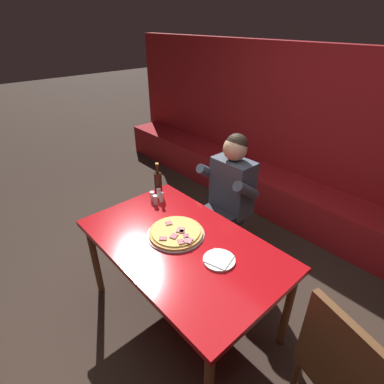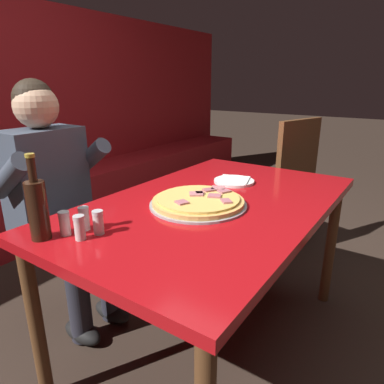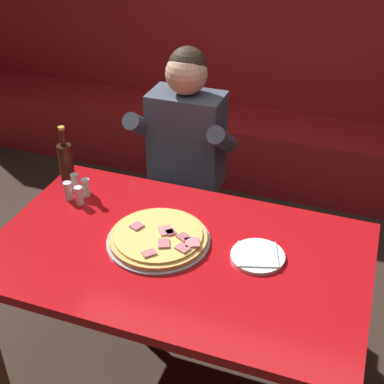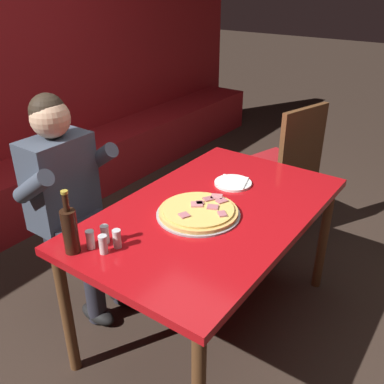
{
  "view_description": "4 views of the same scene",
  "coord_description": "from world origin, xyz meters",
  "px_view_note": "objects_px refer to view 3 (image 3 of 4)",
  "views": [
    {
      "loc": [
        1.26,
        -1.03,
        2.11
      ],
      "look_at": [
        -0.19,
        0.27,
        0.97
      ],
      "focal_mm": 28.0,
      "sensor_mm": 36.0,
      "label": 1
    },
    {
      "loc": [
        -1.24,
        -0.73,
        1.27
      ],
      "look_at": [
        0.04,
        0.15,
        0.76
      ],
      "focal_mm": 32.0,
      "sensor_mm": 36.0,
      "label": 2
    },
    {
      "loc": [
        0.6,
        -1.51,
        2.08
      ],
      "look_at": [
        0.03,
        0.08,
        0.98
      ],
      "focal_mm": 50.0,
      "sensor_mm": 36.0,
      "label": 3
    },
    {
      "loc": [
        -1.59,
        -1.01,
        1.82
      ],
      "look_at": [
        -0.11,
        0.05,
        0.88
      ],
      "focal_mm": 40.0,
      "sensor_mm": 36.0,
      "label": 4
    }
  ],
  "objects_px": {
    "beer_bottle": "(66,163)",
    "shaker_parmesan": "(75,183)",
    "shaker_red_pepper_flakes": "(68,192)",
    "shaker_oregano": "(86,188)",
    "diner_seated_blue_shirt": "(181,160)",
    "pizza": "(159,238)",
    "plate_white_paper": "(258,256)",
    "main_dining_table": "(178,265)",
    "shaker_black_pepper": "(79,196)"
  },
  "relations": [
    {
      "from": "plate_white_paper",
      "to": "shaker_oregano",
      "type": "relative_size",
      "value": 2.44
    },
    {
      "from": "plate_white_paper",
      "to": "shaker_red_pepper_flakes",
      "type": "bearing_deg",
      "value": 172.96
    },
    {
      "from": "shaker_red_pepper_flakes",
      "to": "plate_white_paper",
      "type": "bearing_deg",
      "value": -7.04
    },
    {
      "from": "shaker_parmesan",
      "to": "shaker_black_pepper",
      "type": "height_order",
      "value": "same"
    },
    {
      "from": "plate_white_paper",
      "to": "beer_bottle",
      "type": "xyz_separation_m",
      "value": [
        -0.96,
        0.23,
        0.1
      ]
    },
    {
      "from": "main_dining_table",
      "to": "pizza",
      "type": "distance_m",
      "value": 0.13
    },
    {
      "from": "main_dining_table",
      "to": "shaker_parmesan",
      "type": "height_order",
      "value": "shaker_parmesan"
    },
    {
      "from": "shaker_parmesan",
      "to": "shaker_red_pepper_flakes",
      "type": "xyz_separation_m",
      "value": [
        0.01,
        -0.07,
        0.0
      ]
    },
    {
      "from": "main_dining_table",
      "to": "shaker_parmesan",
      "type": "relative_size",
      "value": 17.11
    },
    {
      "from": "main_dining_table",
      "to": "shaker_black_pepper",
      "type": "height_order",
      "value": "shaker_black_pepper"
    },
    {
      "from": "beer_bottle",
      "to": "shaker_black_pepper",
      "type": "bearing_deg",
      "value": -44.56
    },
    {
      "from": "main_dining_table",
      "to": "shaker_oregano",
      "type": "xyz_separation_m",
      "value": [
        -0.53,
        0.22,
        0.11
      ]
    },
    {
      "from": "main_dining_table",
      "to": "shaker_red_pepper_flakes",
      "type": "relative_size",
      "value": 17.11
    },
    {
      "from": "shaker_parmesan",
      "to": "diner_seated_blue_shirt",
      "type": "relative_size",
      "value": 0.07
    },
    {
      "from": "shaker_red_pepper_flakes",
      "to": "shaker_black_pepper",
      "type": "bearing_deg",
      "value": -14.24
    },
    {
      "from": "shaker_oregano",
      "to": "diner_seated_blue_shirt",
      "type": "relative_size",
      "value": 0.07
    },
    {
      "from": "beer_bottle",
      "to": "shaker_red_pepper_flakes",
      "type": "bearing_deg",
      "value": -59.22
    },
    {
      "from": "shaker_oregano",
      "to": "pizza",
      "type": "bearing_deg",
      "value": -24.46
    },
    {
      "from": "shaker_parmesan",
      "to": "diner_seated_blue_shirt",
      "type": "distance_m",
      "value": 0.61
    },
    {
      "from": "main_dining_table",
      "to": "shaker_red_pepper_flakes",
      "type": "xyz_separation_m",
      "value": [
        -0.59,
        0.17,
        0.11
      ]
    },
    {
      "from": "main_dining_table",
      "to": "shaker_oregano",
      "type": "distance_m",
      "value": 0.58
    },
    {
      "from": "beer_bottle",
      "to": "diner_seated_blue_shirt",
      "type": "bearing_deg",
      "value": 50.59
    },
    {
      "from": "plate_white_paper",
      "to": "shaker_oregano",
      "type": "height_order",
      "value": "shaker_oregano"
    },
    {
      "from": "pizza",
      "to": "shaker_red_pepper_flakes",
      "type": "relative_size",
      "value": 4.83
    },
    {
      "from": "main_dining_table",
      "to": "shaker_oregano",
      "type": "height_order",
      "value": "shaker_oregano"
    },
    {
      "from": "plate_white_paper",
      "to": "shaker_parmesan",
      "type": "height_order",
      "value": "shaker_parmesan"
    },
    {
      "from": "main_dining_table",
      "to": "beer_bottle",
      "type": "relative_size",
      "value": 5.04
    },
    {
      "from": "beer_bottle",
      "to": "diner_seated_blue_shirt",
      "type": "height_order",
      "value": "diner_seated_blue_shirt"
    },
    {
      "from": "shaker_parmesan",
      "to": "shaker_red_pepper_flakes",
      "type": "bearing_deg",
      "value": -85.42
    },
    {
      "from": "main_dining_table",
      "to": "shaker_red_pepper_flakes",
      "type": "height_order",
      "value": "shaker_red_pepper_flakes"
    },
    {
      "from": "shaker_red_pepper_flakes",
      "to": "beer_bottle",
      "type": "bearing_deg",
      "value": 120.78
    },
    {
      "from": "beer_bottle",
      "to": "shaker_black_pepper",
      "type": "distance_m",
      "value": 0.2
    },
    {
      "from": "shaker_parmesan",
      "to": "main_dining_table",
      "type": "bearing_deg",
      "value": -22.3
    },
    {
      "from": "diner_seated_blue_shirt",
      "to": "beer_bottle",
      "type": "bearing_deg",
      "value": -129.41
    },
    {
      "from": "beer_bottle",
      "to": "shaker_parmesan",
      "type": "height_order",
      "value": "beer_bottle"
    },
    {
      "from": "shaker_oregano",
      "to": "shaker_red_pepper_flakes",
      "type": "height_order",
      "value": "same"
    },
    {
      "from": "beer_bottle",
      "to": "shaker_parmesan",
      "type": "relative_size",
      "value": 3.4
    },
    {
      "from": "shaker_parmesan",
      "to": "diner_seated_blue_shirt",
      "type": "bearing_deg",
      "value": 57.89
    },
    {
      "from": "shaker_red_pepper_flakes",
      "to": "shaker_parmesan",
      "type": "bearing_deg",
      "value": 94.58
    },
    {
      "from": "beer_bottle",
      "to": "diner_seated_blue_shirt",
      "type": "distance_m",
      "value": 0.62
    },
    {
      "from": "beer_bottle",
      "to": "shaker_oregano",
      "type": "height_order",
      "value": "beer_bottle"
    },
    {
      "from": "main_dining_table",
      "to": "shaker_parmesan",
      "type": "distance_m",
      "value": 0.65
    },
    {
      "from": "pizza",
      "to": "shaker_oregano",
      "type": "height_order",
      "value": "shaker_oregano"
    },
    {
      "from": "beer_bottle",
      "to": "diner_seated_blue_shirt",
      "type": "xyz_separation_m",
      "value": [
        0.38,
        0.47,
        -0.16
      ]
    },
    {
      "from": "pizza",
      "to": "shaker_red_pepper_flakes",
      "type": "height_order",
      "value": "shaker_red_pepper_flakes"
    },
    {
      "from": "pizza",
      "to": "diner_seated_blue_shirt",
      "type": "height_order",
      "value": "diner_seated_blue_shirt"
    },
    {
      "from": "beer_bottle",
      "to": "plate_white_paper",
      "type": "bearing_deg",
      "value": -13.23
    },
    {
      "from": "pizza",
      "to": "beer_bottle",
      "type": "xyz_separation_m",
      "value": [
        -0.57,
        0.26,
        0.09
      ]
    },
    {
      "from": "shaker_oregano",
      "to": "diner_seated_blue_shirt",
      "type": "height_order",
      "value": "diner_seated_blue_shirt"
    },
    {
      "from": "beer_bottle",
      "to": "main_dining_table",
      "type": "bearing_deg",
      "value": -23.62
    }
  ]
}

